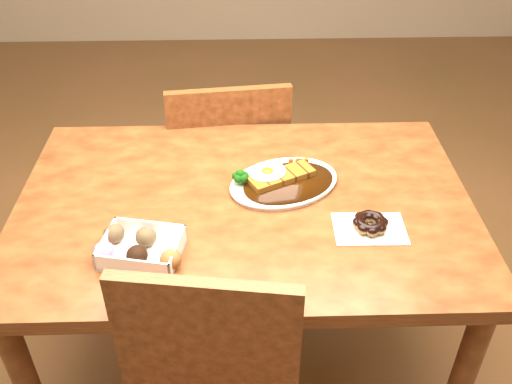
{
  "coord_description": "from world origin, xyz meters",
  "views": [
    {
      "loc": [
        -0.0,
        -1.19,
        1.67
      ],
      "look_at": [
        0.03,
        -0.04,
        0.81
      ],
      "focal_mm": 40.0,
      "sensor_mm": 36.0,
      "label": 1
    }
  ],
  "objects_px": {
    "donut_box": "(139,247)",
    "pon_de_ring": "(370,223)",
    "chair_far": "(228,171)",
    "table": "(245,229)",
    "katsu_curry_plate": "(282,180)"
  },
  "relations": [
    {
      "from": "table",
      "to": "pon_de_ring",
      "type": "xyz_separation_m",
      "value": [
        0.31,
        -0.12,
        0.12
      ]
    },
    {
      "from": "chair_far",
      "to": "katsu_curry_plate",
      "type": "distance_m",
      "value": 0.57
    },
    {
      "from": "table",
      "to": "pon_de_ring",
      "type": "bearing_deg",
      "value": -21.95
    },
    {
      "from": "chair_far",
      "to": "katsu_curry_plate",
      "type": "xyz_separation_m",
      "value": [
        0.16,
        -0.47,
        0.29
      ]
    },
    {
      "from": "chair_far",
      "to": "pon_de_ring",
      "type": "distance_m",
      "value": 0.81
    },
    {
      "from": "chair_far",
      "to": "pon_de_ring",
      "type": "xyz_separation_m",
      "value": [
        0.37,
        -0.66,
        0.29
      ]
    },
    {
      "from": "table",
      "to": "pon_de_ring",
      "type": "distance_m",
      "value": 0.35
    },
    {
      "from": "chair_far",
      "to": "katsu_curry_plate",
      "type": "relative_size",
      "value": 2.41
    },
    {
      "from": "katsu_curry_plate",
      "to": "donut_box",
      "type": "distance_m",
      "value": 0.44
    },
    {
      "from": "donut_box",
      "to": "pon_de_ring",
      "type": "xyz_separation_m",
      "value": [
        0.55,
        0.08,
        -0.01
      ]
    },
    {
      "from": "chair_far",
      "to": "donut_box",
      "type": "distance_m",
      "value": 0.82
    },
    {
      "from": "katsu_curry_plate",
      "to": "donut_box",
      "type": "height_order",
      "value": "katsu_curry_plate"
    },
    {
      "from": "chair_far",
      "to": "katsu_curry_plate",
      "type": "bearing_deg",
      "value": 102.36
    },
    {
      "from": "pon_de_ring",
      "to": "chair_far",
      "type": "bearing_deg",
      "value": 118.99
    },
    {
      "from": "table",
      "to": "katsu_curry_plate",
      "type": "xyz_separation_m",
      "value": [
        0.1,
        0.07,
        0.11
      ]
    }
  ]
}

